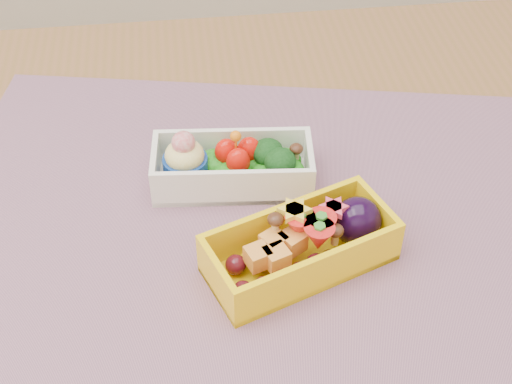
{
  "coord_description": "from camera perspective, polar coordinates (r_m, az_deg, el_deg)",
  "views": [
    {
      "loc": [
        -0.07,
        -0.44,
        1.23
      ],
      "look_at": [
        -0.01,
        0.03,
        0.79
      ],
      "focal_mm": 51.85,
      "sensor_mm": 36.0,
      "label": 1
    }
  ],
  "objects": [
    {
      "name": "bento_yellow",
      "position": [
        0.62,
        3.75,
        -4.09
      ],
      "size": [
        0.17,
        0.12,
        0.05
      ],
      "rotation": [
        0.0,
        0.0,
        0.36
      ],
      "color": "yellow",
      "rests_on": "placemat"
    },
    {
      "name": "table",
      "position": [
        0.73,
        1.28,
        -9.34
      ],
      "size": [
        1.2,
        0.8,
        0.75
      ],
      "color": "brown",
      "rests_on": "ground"
    },
    {
      "name": "placemat",
      "position": [
        0.66,
        -0.59,
        -2.77
      ],
      "size": [
        0.65,
        0.54,
        0.0
      ],
      "primitive_type": "cube",
      "rotation": [
        0.0,
        0.0,
        -0.2
      ],
      "color": "gray",
      "rests_on": "table"
    },
    {
      "name": "bento_white",
      "position": [
        0.69,
        -1.88,
        2.04
      ],
      "size": [
        0.15,
        0.08,
        0.06
      ],
      "rotation": [
        0.0,
        0.0,
        -0.09
      ],
      "color": "white",
      "rests_on": "placemat"
    }
  ]
}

